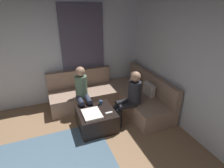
# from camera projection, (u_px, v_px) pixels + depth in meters

# --- Properties ---
(wall_left) EXTENTS (0.12, 6.00, 2.70)m
(wall_left) POSITION_uv_depth(u_px,v_px,m) (29.00, 55.00, 4.31)
(wall_left) COLOR silver
(wall_left) RESTS_ON ground_plane
(curtain_panel) EXTENTS (0.06, 1.10, 2.50)m
(curtain_panel) POSITION_uv_depth(u_px,v_px,m) (83.00, 54.00, 4.71)
(curtain_panel) COLOR #595166
(curtain_panel) RESTS_ON ground_plane
(sectional_couch) EXTENTS (2.10, 2.55, 0.87)m
(sectional_couch) POSITION_uv_depth(u_px,v_px,m) (114.00, 96.00, 4.67)
(sectional_couch) COLOR #9E7F6B
(sectional_couch) RESTS_ON ground_plane
(ottoman) EXTENTS (0.76, 0.76, 0.42)m
(ottoman) POSITION_uv_depth(u_px,v_px,m) (96.00, 119.00, 3.85)
(ottoman) COLOR black
(ottoman) RESTS_ON ground_plane
(folded_blanket) EXTENTS (0.44, 0.36, 0.04)m
(folded_blanket) POSITION_uv_depth(u_px,v_px,m) (92.00, 114.00, 3.62)
(folded_blanket) COLOR white
(folded_blanket) RESTS_ON ottoman
(coffee_mug) EXTENTS (0.08, 0.08, 0.10)m
(coffee_mug) POSITION_uv_depth(u_px,v_px,m) (101.00, 102.00, 3.98)
(coffee_mug) COLOR #334C72
(coffee_mug) RESTS_ON ottoman
(game_remote) EXTENTS (0.05, 0.15, 0.02)m
(game_remote) POSITION_uv_depth(u_px,v_px,m) (109.00, 113.00, 3.67)
(game_remote) COLOR white
(game_remote) RESTS_ON ottoman
(person_on_couch_back) EXTENTS (0.30, 0.60, 1.20)m
(person_on_couch_back) POSITION_uv_depth(u_px,v_px,m) (131.00, 96.00, 3.87)
(person_on_couch_back) COLOR black
(person_on_couch_back) RESTS_ON ground_plane
(person_on_couch_side) EXTENTS (0.60, 0.30, 1.20)m
(person_on_couch_side) POSITION_uv_depth(u_px,v_px,m) (82.00, 91.00, 4.10)
(person_on_couch_side) COLOR #2D3347
(person_on_couch_side) RESTS_ON ground_plane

